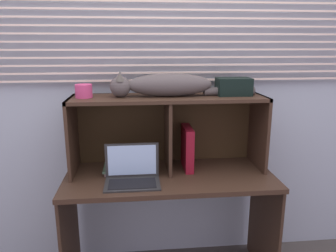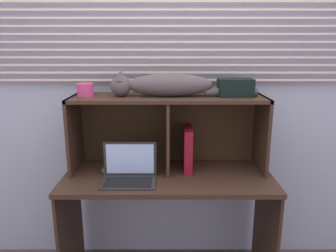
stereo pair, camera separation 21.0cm
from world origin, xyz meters
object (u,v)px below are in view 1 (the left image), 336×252
object	(u,v)px
cat	(165,85)
binder_upright	(187,148)
small_basket	(84,91)
laptop	(132,174)
book_stack	(118,168)
storage_box	(234,87)

from	to	relation	value
cat	binder_upright	xyz separation A→B (m)	(0.15, -0.00, -0.42)
small_basket	laptop	bearing A→B (deg)	-34.61
binder_upright	book_stack	world-z (taller)	binder_upright
book_stack	small_basket	bearing A→B (deg)	179.40
cat	small_basket	bearing A→B (deg)	-180.00
small_basket	storage_box	xyz separation A→B (m)	(0.95, 0.00, 0.02)
book_stack	storage_box	bearing A→B (deg)	0.15
cat	laptop	xyz separation A→B (m)	(-0.22, -0.20, -0.51)
laptop	binder_upright	xyz separation A→B (m)	(0.37, 0.20, 0.09)
book_stack	cat	bearing A→B (deg)	0.36
binder_upright	book_stack	bearing A→B (deg)	-179.75
small_basket	book_stack	bearing A→B (deg)	-0.60
laptop	small_basket	bearing A→B (deg)	145.39
cat	laptop	bearing A→B (deg)	-138.08
laptop	small_basket	xyz separation A→B (m)	(-0.29, 0.20, 0.48)
cat	storage_box	bearing A→B (deg)	-0.00
binder_upright	book_stack	size ratio (longest dim) A/B	1.28
binder_upright	book_stack	xyz separation A→B (m)	(-0.46, -0.00, -0.12)
book_stack	storage_box	size ratio (longest dim) A/B	1.02
storage_box	cat	bearing A→B (deg)	180.00
small_basket	storage_box	bearing A→B (deg)	0.00
small_basket	binder_upright	bearing A→B (deg)	0.00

